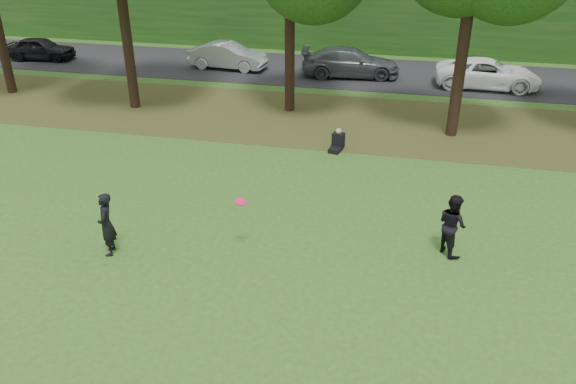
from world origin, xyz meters
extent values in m
plane|color=#325119|center=(0.00, 0.00, 0.00)|extent=(120.00, 120.00, 0.00)
cube|color=#48351A|center=(0.00, 13.00, 0.01)|extent=(60.00, 7.00, 0.01)
cube|color=black|center=(0.00, 21.00, 0.01)|extent=(70.00, 7.00, 0.02)
cube|color=#143D11|center=(0.00, 27.00, 2.50)|extent=(70.00, 3.00, 5.00)
imported|color=black|center=(-5.07, 1.40, 0.87)|extent=(0.60, 0.73, 1.73)
imported|color=black|center=(3.63, 3.38, 0.85)|extent=(0.99, 1.04, 1.69)
imported|color=black|center=(-19.48, 19.77, 0.69)|extent=(4.08, 2.03, 1.33)
imported|color=#A3A6AB|center=(-7.94, 20.23, 0.74)|extent=(4.49, 1.91, 1.44)
imported|color=#484D51|center=(-1.05, 20.11, 0.77)|extent=(5.40, 2.71, 1.51)
imported|color=white|center=(5.95, 19.51, 0.73)|extent=(5.17, 2.48, 1.42)
cylinder|color=#F81452|center=(-1.69, 2.24, 1.48)|extent=(0.37, 0.36, 0.13)
cube|color=black|center=(-0.28, 9.54, 0.08)|extent=(0.51, 0.63, 0.16)
cube|color=black|center=(-0.22, 9.81, 0.36)|extent=(0.48, 0.42, 0.56)
sphere|color=tan|center=(-0.22, 9.81, 0.72)|extent=(0.22, 0.22, 0.22)
cylinder|color=black|center=(-17.00, 13.60, 2.14)|extent=(0.44, 0.44, 4.28)
cylinder|color=black|center=(-10.00, 12.80, 2.54)|extent=(0.44, 0.44, 5.08)
cylinder|color=black|center=(-3.00, 13.90, 2.06)|extent=(0.44, 0.44, 4.12)
cylinder|color=black|center=(4.00, 12.30, 2.31)|extent=(0.44, 0.44, 4.62)
camera|label=1|loc=(2.23, -9.77, 8.14)|focal=35.00mm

